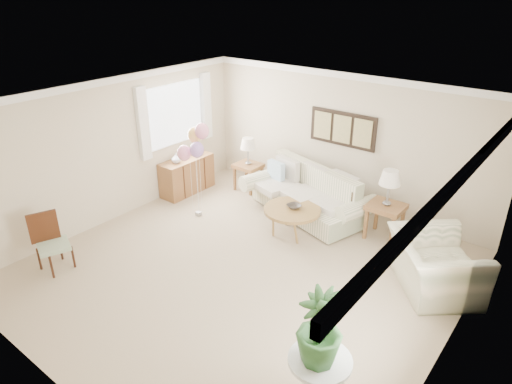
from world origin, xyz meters
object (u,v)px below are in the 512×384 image
accent_chair (50,240)px  sofa (308,197)px  coffee_table (292,211)px  armchair (435,265)px  balloon_cluster (194,143)px

accent_chair → sofa: bearing=61.5°
coffee_table → armchair: armchair is taller
armchair → accent_chair: (-4.84, -3.07, 0.07)m
coffee_table → balloon_cluster: bearing=-164.1°
armchair → balloon_cluster: bearing=55.3°
coffee_table → accent_chair: bearing=-126.8°
coffee_table → accent_chair: 3.92m
balloon_cluster → armchair: bearing=6.0°
sofa → balloon_cluster: bearing=-140.0°
accent_chair → balloon_cluster: balloon_cluster is taller
coffee_table → accent_chair: accent_chair is taller
armchair → coffee_table: bearing=47.9°
sofa → balloon_cluster: 2.36m
coffee_table → accent_chair: (-2.35, -3.13, 0.01)m
sofa → accent_chair: bearing=-118.5°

